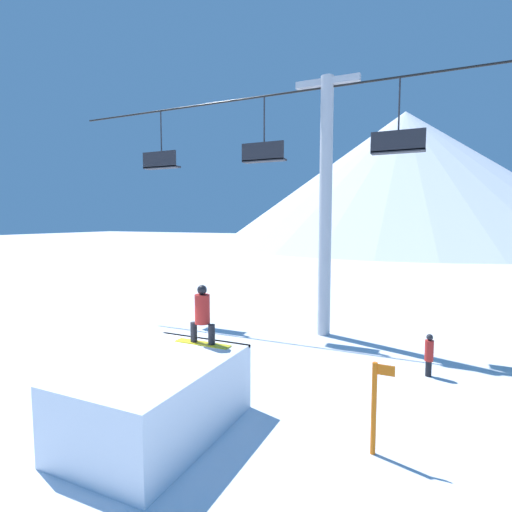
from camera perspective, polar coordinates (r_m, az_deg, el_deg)
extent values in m
plane|color=white|center=(10.29, -18.09, -20.77)|extent=(220.00, 220.00, 0.00)
cone|color=silver|center=(77.94, 20.33, 10.31)|extent=(66.21, 66.21, 23.67)
cube|color=white|center=(9.02, -13.91, -19.14)|extent=(2.49, 3.77, 1.53)
cube|color=silver|center=(10.16, -7.39, -11.78)|extent=(2.49, 0.10, 0.06)
cube|color=yellow|center=(9.72, -7.62, -12.29)|extent=(1.41, 0.26, 0.03)
cylinder|color=black|center=(9.78, -8.88, -10.68)|extent=(0.16, 0.16, 0.47)
cylinder|color=black|center=(9.53, -6.36, -11.08)|extent=(0.16, 0.16, 0.47)
cylinder|color=red|center=(9.51, -7.68, -7.52)|extent=(0.36, 0.36, 0.69)
sphere|color=black|center=(9.42, -7.71, -4.80)|extent=(0.23, 0.23, 0.23)
cylinder|color=#B2B2B7|center=(15.47, 9.89, 6.64)|extent=(0.48, 0.48, 9.74)
cube|color=#B2B2B7|center=(16.27, 10.17, 23.31)|extent=(2.40, 0.24, 0.24)
cylinder|color=black|center=(16.21, 10.15, 22.63)|extent=(23.94, 0.08, 0.08)
cylinder|color=#28282D|center=(19.27, -13.38, 15.89)|extent=(0.06, 0.06, 2.51)
cube|color=#232328|center=(19.08, -13.30, 12.18)|extent=(1.80, 0.44, 0.08)
cube|color=#232328|center=(18.98, -13.67, 13.28)|extent=(1.80, 0.08, 0.70)
cylinder|color=#28282D|center=(16.70, 1.18, 17.72)|extent=(0.06, 0.06, 2.51)
cube|color=#232328|center=(16.48, 1.18, 13.45)|extent=(1.80, 0.44, 0.08)
cube|color=#232328|center=(16.37, 0.92, 14.74)|extent=(1.80, 0.08, 0.70)
cylinder|color=#28282D|center=(15.44, 19.75, 18.47)|extent=(0.06, 0.06, 2.51)
cube|color=#232328|center=(15.19, 19.60, 13.86)|extent=(1.80, 0.44, 0.08)
cube|color=#232328|center=(15.07, 19.58, 15.28)|extent=(1.80, 0.08, 0.70)
cylinder|color=orange|center=(8.39, 16.48, -20.16)|extent=(0.10, 0.10, 1.80)
cube|color=orange|center=(8.07, 17.94, -15.25)|extent=(0.36, 0.02, 0.20)
cylinder|color=black|center=(12.83, 23.41, -14.53)|extent=(0.17, 0.17, 0.45)
cylinder|color=red|center=(12.66, 23.50, -12.29)|extent=(0.24, 0.24, 0.60)
sphere|color=#232328|center=(12.56, 23.57, -10.59)|extent=(0.18, 0.18, 0.18)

